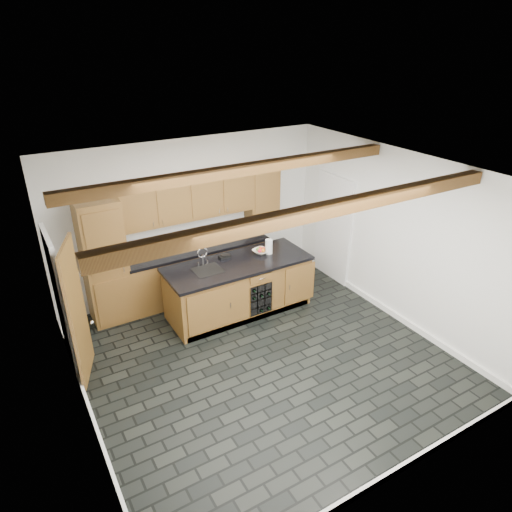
{
  "coord_description": "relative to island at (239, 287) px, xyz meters",
  "views": [
    {
      "loc": [
        -2.86,
        -4.67,
        4.34
      ],
      "look_at": [
        0.35,
        0.8,
        1.25
      ],
      "focal_mm": 32.0,
      "sensor_mm": 36.0,
      "label": 1
    }
  ],
  "objects": [
    {
      "name": "ground",
      "position": [
        -0.31,
        -1.28,
        -0.46
      ],
      "size": [
        5.0,
        5.0,
        0.0
      ],
      "primitive_type": "plane",
      "color": "black",
      "rests_on": "ground"
    },
    {
      "name": "room_shell",
      "position": [
        -0.39,
        -0.75,
        1.06
      ],
      "size": [
        5.01,
        5.0,
        5.0
      ],
      "color": "white",
      "rests_on": "ground"
    },
    {
      "name": "back_cabinetry",
      "position": [
        -0.68,
        0.95,
        0.51
      ],
      "size": [
        3.65,
        0.62,
        2.2
      ],
      "color": "brown",
      "rests_on": "ground"
    },
    {
      "name": "island",
      "position": [
        0.0,
        0.0,
        0.0
      ],
      "size": [
        2.48,
        0.96,
        0.93
      ],
      "color": "brown",
      "rests_on": "ground"
    },
    {
      "name": "faucet",
      "position": [
        -0.56,
        0.05,
        0.5
      ],
      "size": [
        0.45,
        0.4,
        0.34
      ],
      "color": "black",
      "rests_on": "island"
    },
    {
      "name": "kitchen_scale",
      "position": [
        -0.11,
        0.29,
        0.49
      ],
      "size": [
        0.2,
        0.13,
        0.06
      ],
      "rotation": [
        0.0,
        0.0,
        -0.01
      ],
      "color": "black",
      "rests_on": "island"
    },
    {
      "name": "fruit_bowl",
      "position": [
        0.51,
        0.13,
        0.5
      ],
      "size": [
        0.33,
        0.33,
        0.07
      ],
      "primitive_type": "imported",
      "rotation": [
        0.0,
        0.0,
        0.25
      ],
      "color": "silver",
      "rests_on": "island"
    },
    {
      "name": "fruit_cluster",
      "position": [
        0.51,
        0.13,
        0.53
      ],
      "size": [
        0.16,
        0.17,
        0.07
      ],
      "color": "red",
      "rests_on": "fruit_bowl"
    },
    {
      "name": "paper_towel",
      "position": [
        0.62,
        0.06,
        0.59
      ],
      "size": [
        0.13,
        0.13,
        0.25
      ],
      "primitive_type": "cylinder",
      "color": "white",
      "rests_on": "island"
    },
    {
      "name": "mug",
      "position": [
        -1.38,
        1.04,
        0.51
      ],
      "size": [
        0.11,
        0.11,
        0.09
      ],
      "primitive_type": "imported",
      "rotation": [
        0.0,
        0.0,
        -0.15
      ],
      "color": "white",
      "rests_on": "back_cabinetry"
    }
  ]
}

